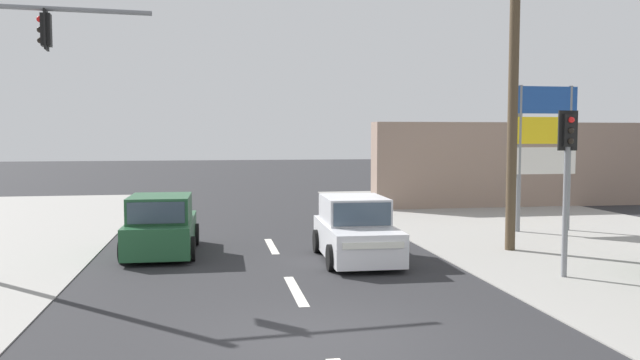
# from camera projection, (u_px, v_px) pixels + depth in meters

# --- Properties ---
(ground_plane) EXTENTS (140.00, 140.00, 0.00)m
(ground_plane) POSITION_uv_depth(u_px,v_px,m) (322.00, 340.00, 9.26)
(ground_plane) COLOR #28282B
(lane_dash_mid) EXTENTS (0.20, 2.40, 0.01)m
(lane_dash_mid) POSITION_uv_depth(u_px,v_px,m) (296.00, 290.00, 12.20)
(lane_dash_mid) COLOR silver
(lane_dash_mid) RESTS_ON ground
(lane_dash_far) EXTENTS (0.20, 2.40, 0.01)m
(lane_dash_far) POSITION_uv_depth(u_px,v_px,m) (272.00, 246.00, 17.12)
(lane_dash_far) COLOR silver
(lane_dash_far) RESTS_ON ground
(utility_pole_midground_right) EXTENTS (3.78, 0.38, 9.65)m
(utility_pole_midground_right) POSITION_uv_depth(u_px,v_px,m) (509.00, 52.00, 16.09)
(utility_pole_midground_right) COLOR #4C3D2B
(utility_pole_midground_right) RESTS_ON ground
(traffic_signal_mast) EXTENTS (3.68, 0.46, 6.00)m
(traffic_signal_mast) POSITION_uv_depth(u_px,v_px,m) (2.00, 97.00, 12.97)
(traffic_signal_mast) COLOR slate
(traffic_signal_mast) RESTS_ON ground
(pedestal_signal_right_kerb) EXTENTS (0.44, 0.29, 3.56)m
(pedestal_signal_right_kerb) POSITION_uv_depth(u_px,v_px,m) (567.00, 165.00, 13.14)
(pedestal_signal_right_kerb) COLOR slate
(pedestal_signal_right_kerb) RESTS_ON ground
(shopping_plaza_sign) EXTENTS (2.10, 0.16, 4.60)m
(shopping_plaza_sign) POSITION_uv_depth(u_px,v_px,m) (544.00, 137.00, 19.57)
(shopping_plaza_sign) COLOR slate
(shopping_plaza_sign) RESTS_ON ground
(shopfront_wall_far) EXTENTS (12.00, 1.00, 3.60)m
(shopfront_wall_far) POSITION_uv_depth(u_px,v_px,m) (509.00, 165.00, 26.73)
(shopfront_wall_far) COLOR gray
(shopfront_wall_far) RESTS_ON ground
(hatchback_crossing_left) EXTENTS (1.83, 3.67, 1.53)m
(hatchback_crossing_left) POSITION_uv_depth(u_px,v_px,m) (161.00, 227.00, 15.96)
(hatchback_crossing_left) COLOR #235633
(hatchback_crossing_left) RESTS_ON ground
(hatchback_oncoming_near) EXTENTS (1.85, 3.68, 1.53)m
(hatchback_oncoming_near) POSITION_uv_depth(u_px,v_px,m) (356.00, 231.00, 15.25)
(hatchback_oncoming_near) COLOR silver
(hatchback_oncoming_near) RESTS_ON ground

